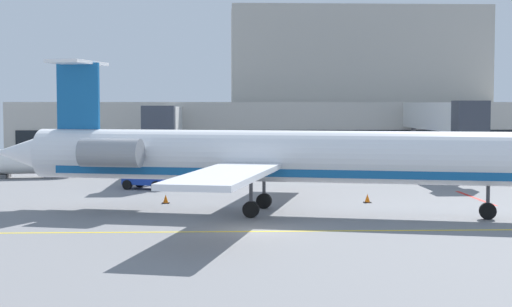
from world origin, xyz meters
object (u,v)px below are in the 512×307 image
object	(u,v)px
baggage_tug	(143,175)
pushback_tractor	(406,165)
regional_jet	(273,157)
fuel_tank	(27,162)

from	to	relation	value
baggage_tug	pushback_tractor	bearing A→B (deg)	22.69
regional_jet	pushback_tractor	distance (m)	25.45
regional_jet	fuel_tank	world-z (taller)	regional_jet
baggage_tug	pushback_tractor	xyz separation A→B (m)	(21.32, 8.91, 0.00)
regional_jet	baggage_tug	xyz separation A→B (m)	(-8.67, 13.06, -2.17)
pushback_tractor	fuel_tank	world-z (taller)	fuel_tank
baggage_tug	regional_jet	bearing A→B (deg)	-56.42
regional_jet	baggage_tug	size ratio (longest dim) A/B	9.15
fuel_tank	pushback_tractor	bearing A→B (deg)	0.24
regional_jet	pushback_tractor	world-z (taller)	regional_jet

